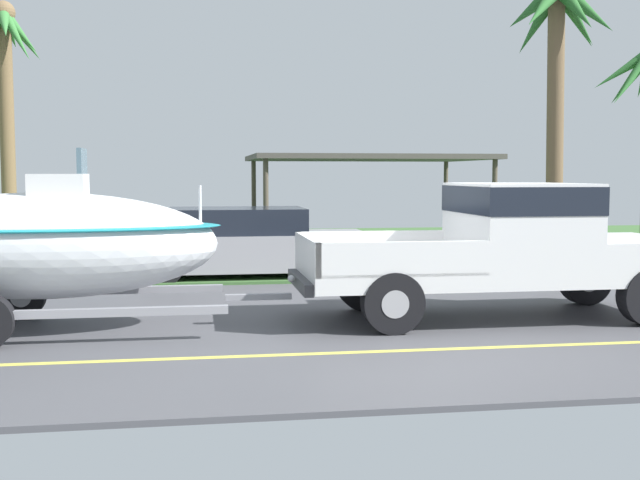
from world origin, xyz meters
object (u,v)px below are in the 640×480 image
object	(u,v)px
parked_sedan_near	(246,244)
palm_tree_near_left	(4,63)
carport_awning	(366,160)
parked_sedan_far	(54,233)
palm_tree_mid	(557,41)
pickup_truck_towing	(516,244)
boat_on_trailer	(41,245)

from	to	relation	value
parked_sedan_near	palm_tree_near_left	world-z (taller)	palm_tree_near_left
carport_awning	palm_tree_near_left	bearing A→B (deg)	169.30
parked_sedan_far	parked_sedan_near	bearing A→B (deg)	-40.45
parked_sedan_near	palm_tree_near_left	bearing A→B (deg)	125.55
carport_awning	palm_tree_near_left	xyz separation A→B (m)	(-10.41, 1.97, 2.83)
palm_tree_near_left	palm_tree_mid	xyz separation A→B (m)	(12.93, -8.96, -0.50)
pickup_truck_towing	carport_awning	bearing A→B (deg)	87.95
palm_tree_mid	parked_sedan_far	bearing A→B (deg)	161.65
pickup_truck_towing	parked_sedan_far	xyz separation A→B (m)	(-7.79, 8.61, -0.39)
boat_on_trailer	parked_sedan_far	size ratio (longest dim) A/B	1.34
boat_on_trailer	parked_sedan_far	bearing A→B (deg)	98.54
palm_tree_near_left	palm_tree_mid	distance (m)	15.74
boat_on_trailer	palm_tree_mid	distance (m)	11.32
boat_on_trailer	parked_sedan_near	distance (m)	5.81
pickup_truck_towing	boat_on_trailer	bearing A→B (deg)	-180.00
palm_tree_near_left	parked_sedan_far	bearing A→B (deg)	-67.91
pickup_truck_towing	parked_sedan_far	distance (m)	11.62
carport_awning	palm_tree_near_left	world-z (taller)	palm_tree_near_left
pickup_truck_towing	parked_sedan_near	xyz separation A→B (m)	(-3.53, 4.98, -0.38)
pickup_truck_towing	parked_sedan_far	world-z (taller)	pickup_truck_towing
parked_sedan_near	palm_tree_near_left	distance (m)	12.02
boat_on_trailer	carport_awning	distance (m)	13.96
boat_on_trailer	palm_tree_near_left	world-z (taller)	palm_tree_near_left
pickup_truck_towing	boat_on_trailer	size ratio (longest dim) A/B	0.97
parked_sedan_far	boat_on_trailer	bearing A→B (deg)	-81.46
palm_tree_near_left	carport_awning	bearing A→B (deg)	-10.70
parked_sedan_near	carport_awning	size ratio (longest dim) A/B	0.70
palm_tree_near_left	palm_tree_mid	world-z (taller)	palm_tree_near_left
palm_tree_mid	parked_sedan_near	bearing A→B (deg)	-179.35
boat_on_trailer	parked_sedan_far	xyz separation A→B (m)	(-1.29, 8.61, -0.46)
parked_sedan_far	palm_tree_near_left	distance (m)	7.44
palm_tree_mid	boat_on_trailer	bearing A→B (deg)	-151.88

